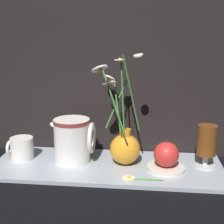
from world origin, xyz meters
TOP-DOWN VIEW (x-y plane):
  - ground_plane at (0.00, 0.00)m, footprint 6.00×6.00m
  - shelf at (0.00, 0.00)m, footprint 0.74×0.27m
  - vase_with_flowers at (0.06, 0.02)m, footprint 0.16×0.21m
  - yellow_mug at (-0.29, 0.02)m, footprint 0.09×0.08m
  - ceramic_pitcher at (-0.11, 0.02)m, footprint 0.14×0.12m
  - tea_glass at (0.31, 0.02)m, footprint 0.07×0.07m
  - saucer_plate at (0.19, -0.01)m, footprint 0.12×0.12m
  - orange_fruit at (0.19, -0.01)m, footprint 0.08×0.08m
  - loose_daisy at (0.09, -0.10)m, footprint 0.12×0.04m

SIDE VIEW (x-z plane):
  - ground_plane at x=0.00m, z-range 0.00..0.00m
  - shelf at x=0.00m, z-range 0.00..0.01m
  - loose_daisy at x=0.09m, z-range 0.01..0.02m
  - saucer_plate at x=0.19m, z-range 0.01..0.02m
  - yellow_mug at x=-0.29m, z-range 0.01..0.09m
  - orange_fruit at x=0.19m, z-range 0.02..0.10m
  - vase_with_flowers at x=0.06m, z-range -0.10..0.26m
  - ceramic_pitcher at x=-0.11m, z-range 0.01..0.17m
  - tea_glass at x=0.31m, z-range 0.02..0.16m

